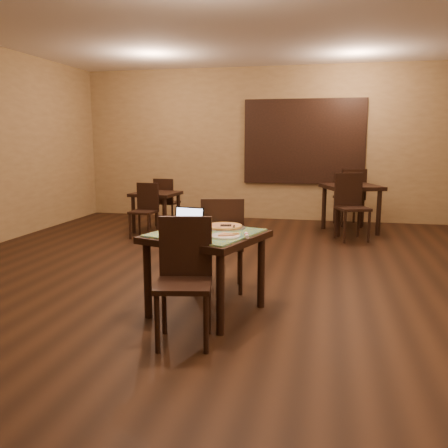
% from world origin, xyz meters
% --- Properties ---
extents(ground, '(10.00, 10.00, 0.00)m').
position_xyz_m(ground, '(0.00, 0.00, 0.00)').
color(ground, black).
rests_on(ground, ground).
extents(wall_back, '(8.00, 0.02, 3.00)m').
position_xyz_m(wall_back, '(0.00, 5.00, 1.50)').
color(wall_back, '#987B4D').
rests_on(wall_back, ground).
extents(mural, '(2.34, 0.05, 1.64)m').
position_xyz_m(mural, '(0.50, 4.96, 1.55)').
color(mural, '#295B98').
rests_on(mural, wall_back).
extents(tiled_table, '(1.16, 1.16, 0.76)m').
position_xyz_m(tiled_table, '(-0.09, -0.43, 0.66)').
color(tiled_table, black).
rests_on(tiled_table, ground).
extents(chair_main_near, '(0.50, 0.50, 0.99)m').
position_xyz_m(chair_main_near, '(-0.11, -1.05, 0.56)').
color(chair_main_near, black).
rests_on(chair_main_near, ground).
extents(chair_main_far, '(0.52, 0.52, 1.01)m').
position_xyz_m(chair_main_far, '(-0.07, 0.18, 0.57)').
color(chair_main_far, black).
rests_on(chair_main_far, ground).
extents(laptop, '(0.32, 0.27, 0.20)m').
position_xyz_m(laptop, '(-0.29, -0.34, 0.82)').
color(laptop, black).
rests_on(laptop, tiled_table).
extents(plate, '(0.26, 0.26, 0.01)m').
position_xyz_m(plate, '(0.13, -0.61, 0.77)').
color(plate, white).
rests_on(plate, tiled_table).
extents(pizza_slice, '(0.22, 0.22, 0.02)m').
position_xyz_m(pizza_slice, '(0.13, -0.61, 0.79)').
color(pizza_slice, beige).
rests_on(pizza_slice, plate).
extents(pizza_pan, '(0.40, 0.40, 0.01)m').
position_xyz_m(pizza_pan, '(0.03, -0.19, 0.77)').
color(pizza_pan, silver).
rests_on(pizza_pan, tiled_table).
extents(pizza_whole, '(0.34, 0.34, 0.02)m').
position_xyz_m(pizza_whole, '(0.03, -0.19, 0.78)').
color(pizza_whole, beige).
rests_on(pizza_whole, pizza_pan).
extents(spatula, '(0.14, 0.26, 0.01)m').
position_xyz_m(spatula, '(0.05, -0.21, 0.79)').
color(spatula, silver).
rests_on(spatula, pizza_whole).
extents(napkin_roll, '(0.07, 0.16, 0.04)m').
position_xyz_m(napkin_roll, '(0.31, -0.57, 0.78)').
color(napkin_roll, white).
rests_on(napkin_roll, tiled_table).
extents(other_table_a, '(1.13, 1.13, 0.82)m').
position_xyz_m(other_table_a, '(1.38, 3.89, 0.68)').
color(other_table_a, black).
rests_on(other_table_a, ground).
extents(other_table_a_chair_near, '(0.59, 0.59, 1.06)m').
position_xyz_m(other_table_a_chair_near, '(1.35, 3.26, 0.60)').
color(other_table_a_chair_near, black).
rests_on(other_table_a_chair_near, ground).
extents(other_table_a_chair_far, '(0.59, 0.59, 1.06)m').
position_xyz_m(other_table_a_chair_far, '(1.42, 4.51, 0.60)').
color(other_table_a_chair_far, black).
rests_on(other_table_a_chair_far, ground).
extents(other_table_b, '(0.79, 0.79, 0.69)m').
position_xyz_m(other_table_b, '(-1.93, 3.24, 0.57)').
color(other_table_b, black).
rests_on(other_table_b, ground).
extents(other_table_b_chair_near, '(0.42, 0.42, 0.89)m').
position_xyz_m(other_table_b_chair_near, '(-1.93, 2.72, 0.50)').
color(other_table_b_chair_near, black).
rests_on(other_table_b_chair_near, ground).
extents(other_table_b_chair_far, '(0.42, 0.42, 0.89)m').
position_xyz_m(other_table_b_chair_far, '(-1.94, 3.76, 0.50)').
color(other_table_b_chair_far, black).
rests_on(other_table_b_chair_far, ground).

